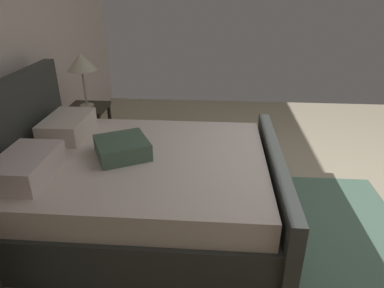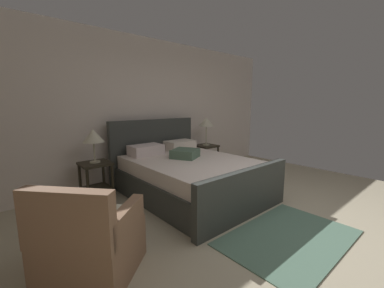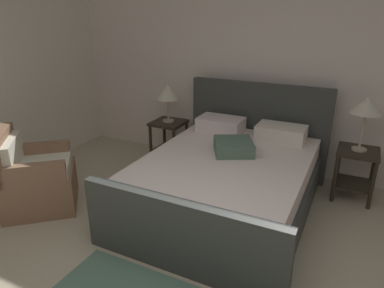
{
  "view_description": "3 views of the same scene",
  "coord_description": "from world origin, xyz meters",
  "px_view_note": "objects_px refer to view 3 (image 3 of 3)",
  "views": [
    {
      "loc": [
        -2.73,
        1.22,
        1.94
      ],
      "look_at": [
        -0.15,
        1.41,
        0.69
      ],
      "focal_mm": 32.2,
      "sensor_mm": 36.0,
      "label": 1
    },
    {
      "loc": [
        -2.75,
        -1.07,
        1.51
      ],
      "look_at": [
        -0.54,
        1.47,
        0.95
      ],
      "focal_mm": 22.49,
      "sensor_mm": 36.0,
      "label": 2
    },
    {
      "loc": [
        0.88,
        -1.32,
        2.05
      ],
      "look_at": [
        -0.53,
        1.52,
        0.83
      ],
      "focal_mm": 32.32,
      "sensor_mm": 36.0,
      "label": 3
    }
  ],
  "objects_px": {
    "table_lamp_right": "(367,106)",
    "nightstand_left": "(169,135)",
    "nightstand_right": "(356,166)",
    "table_lamp_left": "(168,93)",
    "bed": "(229,178)",
    "armchair": "(34,178)"
  },
  "relations": [
    {
      "from": "table_lamp_right",
      "to": "armchair",
      "type": "bearing_deg",
      "value": -150.53
    },
    {
      "from": "armchair",
      "to": "table_lamp_left",
      "type": "bearing_deg",
      "value": 68.85
    },
    {
      "from": "table_lamp_right",
      "to": "table_lamp_left",
      "type": "bearing_deg",
      "value": -179.75
    },
    {
      "from": "nightstand_right",
      "to": "table_lamp_right",
      "type": "relative_size",
      "value": 0.98
    },
    {
      "from": "table_lamp_right",
      "to": "nightstand_left",
      "type": "distance_m",
      "value": 2.55
    },
    {
      "from": "bed",
      "to": "nightstand_left",
      "type": "xyz_separation_m",
      "value": [
        -1.23,
        0.83,
        0.06
      ]
    },
    {
      "from": "nightstand_right",
      "to": "table_lamp_left",
      "type": "height_order",
      "value": "table_lamp_left"
    },
    {
      "from": "nightstand_left",
      "to": "armchair",
      "type": "height_order",
      "value": "armchair"
    },
    {
      "from": "table_lamp_left",
      "to": "table_lamp_right",
      "type": "bearing_deg",
      "value": 0.25
    },
    {
      "from": "bed",
      "to": "table_lamp_right",
      "type": "relative_size",
      "value": 3.77
    },
    {
      "from": "bed",
      "to": "table_lamp_left",
      "type": "bearing_deg",
      "value": 146.06
    },
    {
      "from": "nightstand_right",
      "to": "table_lamp_left",
      "type": "bearing_deg",
      "value": -179.75
    },
    {
      "from": "table_lamp_left",
      "to": "armchair",
      "type": "bearing_deg",
      "value": -111.15
    },
    {
      "from": "nightstand_left",
      "to": "table_lamp_left",
      "type": "bearing_deg",
      "value": 90.0
    },
    {
      "from": "bed",
      "to": "nightstand_right",
      "type": "distance_m",
      "value": 1.49
    },
    {
      "from": "nightstand_right",
      "to": "table_lamp_right",
      "type": "height_order",
      "value": "table_lamp_right"
    },
    {
      "from": "table_lamp_right",
      "to": "nightstand_left",
      "type": "height_order",
      "value": "table_lamp_right"
    },
    {
      "from": "nightstand_right",
      "to": "table_lamp_right",
      "type": "distance_m",
      "value": 0.7
    },
    {
      "from": "table_lamp_left",
      "to": "armchair",
      "type": "relative_size",
      "value": 0.51
    },
    {
      "from": "nightstand_right",
      "to": "table_lamp_left",
      "type": "xyz_separation_m",
      "value": [
        -2.45,
        -0.01,
        0.61
      ]
    },
    {
      "from": "bed",
      "to": "table_lamp_right",
      "type": "bearing_deg",
      "value": 34.27
    },
    {
      "from": "nightstand_left",
      "to": "table_lamp_left",
      "type": "relative_size",
      "value": 1.14
    }
  ]
}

